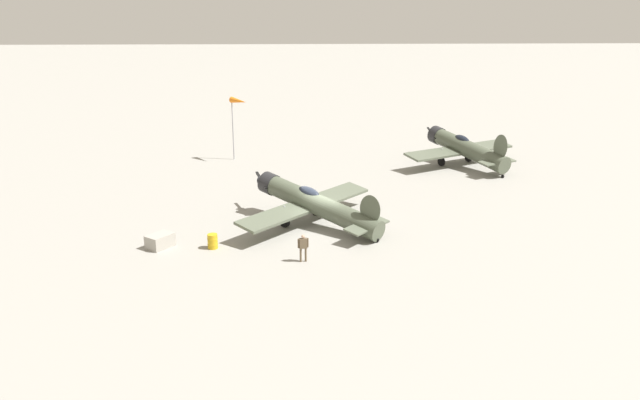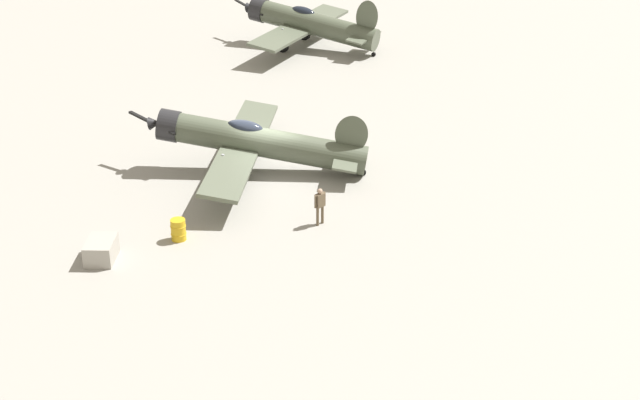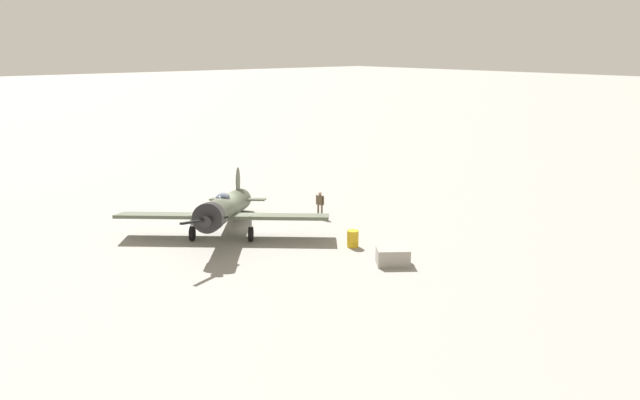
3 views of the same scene
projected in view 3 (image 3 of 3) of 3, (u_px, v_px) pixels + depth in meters
The scene contains 5 objects.
ground_plane at pixel (228, 231), 33.92m from camera, with size 400.00×400.00×0.00m, color gray.
airplane_foreground at pixel (225, 209), 33.07m from camera, with size 9.61×9.70×2.99m.
ground_crew_mechanic at pixel (320, 202), 36.41m from camera, with size 0.62×0.29×1.60m.
equipment_crate at pixel (393, 256), 28.70m from camera, with size 1.76×1.85×0.81m.
fuel_drum at pixel (353, 239), 31.21m from camera, with size 0.63×0.63×0.89m.
Camera 3 is at (28.19, -16.82, 10.15)m, focal length 33.85 mm.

